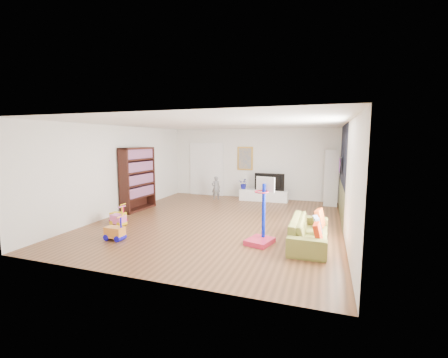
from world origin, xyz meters
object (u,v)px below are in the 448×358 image
(sofa, at_px, (309,231))
(basketball_hoop, at_px, (260,211))
(media_console, at_px, (264,195))
(bookshelf, at_px, (138,179))

(sofa, xyz_separation_m, basketball_hoop, (-1.03, -0.33, 0.45))
(media_console, height_order, basketball_hoop, basketball_hoop)
(sofa, bearing_deg, basketball_hoop, 108.03)
(sofa, bearing_deg, bookshelf, 73.87)
(sofa, distance_m, basketball_hoop, 1.17)
(media_console, height_order, bookshelf, bookshelf)
(bookshelf, distance_m, basketball_hoop, 4.85)
(sofa, bearing_deg, media_console, 23.53)
(media_console, bearing_deg, bookshelf, -144.23)
(bookshelf, bearing_deg, basketball_hoop, -20.46)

